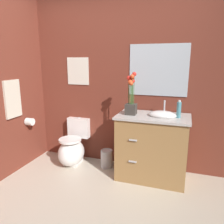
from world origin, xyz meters
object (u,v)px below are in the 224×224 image
vanity_cabinet (152,146)px  trash_bin (107,158)px  flower_vase (131,99)px  wall_mirror (158,70)px  hanging_towel (13,99)px  wall_poster (78,71)px  soap_bottle (179,110)px  toilet_paper_roll (30,122)px  toilet (73,149)px

vanity_cabinet → trash_bin: 0.76m
vanity_cabinet → flower_vase: (-0.30, -0.03, 0.64)m
wall_mirror → hanging_towel: bearing=-159.5°
flower_vase → wall_mirror: bearing=47.6°
wall_poster → wall_mirror: bearing=0.0°
trash_bin → wall_poster: wall_poster is taller
trash_bin → hanging_towel: (-1.20, -0.49, 0.93)m
wall_mirror → soap_bottle: bearing=-44.3°
vanity_cabinet → wall_mirror: (-0.00, 0.29, 1.00)m
vanity_cabinet → toilet_paper_roll: vanity_cabinet is taller
vanity_cabinet → trash_bin: bearing=173.0°
trash_bin → wall_poster: bearing=158.8°
vanity_cabinet → toilet_paper_roll: 1.85m
wall_mirror → toilet_paper_roll: 2.03m
soap_bottle → flower_vase: bearing=-178.5°
wall_poster → trash_bin: bearing=-21.2°
wall_mirror → hanging_towel: wall_mirror is taller
toilet_paper_roll → soap_bottle: bearing=4.2°
trash_bin → soap_bottle: bearing=-5.5°
hanging_towel → toilet_paper_roll: bearing=77.0°
wall_mirror → toilet_paper_roll: wall_mirror is taller
flower_vase → toilet: bearing=176.7°
flower_vase → toilet_paper_roll: bearing=-174.7°
flower_vase → wall_poster: size_ratio=1.35×
toilet → soap_bottle: soap_bottle is taller
trash_bin → wall_poster: (-0.54, 0.21, 1.28)m
toilet_paper_roll → wall_mirror: bearing=14.3°
wall_poster → wall_mirror: size_ratio=0.52×
toilet → wall_mirror: (1.22, 0.27, 1.21)m
flower_vase → toilet_paper_roll: 1.59m
hanging_towel → soap_bottle: bearing=10.2°
soap_bottle → hanging_towel: size_ratio=0.43×
vanity_cabinet → hanging_towel: bearing=-167.8°
toilet → vanity_cabinet: (1.23, -0.03, 0.21)m
vanity_cabinet → flower_vase: flower_vase is taller
soap_bottle → toilet: bearing=178.6°
toilet → hanging_towel: hanging_towel is taller
wall_poster → toilet_paper_roll: (-0.60, -0.46, -0.74)m
wall_poster → wall_mirror: (1.22, 0.00, 0.03)m
toilet → wall_mirror: size_ratio=0.86×
trash_bin → wall_poster: 1.41m
soap_bottle → trash_bin: 1.31m
wall_mirror → vanity_cabinet: bearing=-89.5°
vanity_cabinet → hanging_towel: size_ratio=2.04×
toilet → toilet_paper_roll: 0.77m
vanity_cabinet → soap_bottle: 0.62m
toilet → wall_poster: (0.00, 0.27, 1.18)m
wall_poster → toilet_paper_roll: size_ratio=3.75×
toilet_paper_roll → vanity_cabinet: bearing=5.3°
trash_bin → flower_vase: bearing=-16.0°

